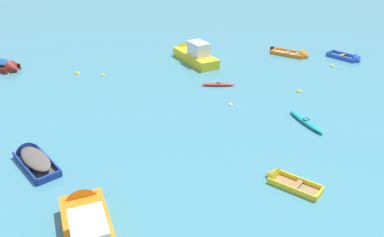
{
  "coord_description": "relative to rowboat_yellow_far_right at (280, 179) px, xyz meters",
  "views": [
    {
      "loc": [
        -2.11,
        -4.14,
        13.16
      ],
      "look_at": [
        0.0,
        20.82,
        0.15
      ],
      "focal_mm": 37.19,
      "sensor_mm": 36.0,
      "label": 1
    }
  ],
  "objects": [
    {
      "name": "rowboat_yellow_far_right",
      "position": [
        0.0,
        0.0,
        0.0
      ],
      "size": [
        3.06,
        2.89,
        1.03
      ],
      "color": "#99754C",
      "rests_on": "ground_plane"
    },
    {
      "name": "motor_launch_orange_cluster_inner",
      "position": [
        -9.85,
        -3.51,
        0.49
      ],
      "size": [
        3.67,
        6.78,
        2.34
      ],
      "color": "orange",
      "rests_on": "ground_plane"
    },
    {
      "name": "rowboat_maroon_outer_right",
      "position": [
        -20.94,
        19.37,
        0.25
      ],
      "size": [
        4.64,
        3.7,
        1.47
      ],
      "color": "#99754C",
      "rests_on": "ground_plane"
    },
    {
      "name": "kayak_turquoise_near_right",
      "position": [
        3.69,
        6.47,
        0.02
      ],
      "size": [
        1.66,
        3.74,
        0.35
      ],
      "color": "teal",
      "rests_on": "ground_plane"
    },
    {
      "name": "kayak_red_back_row_center",
      "position": [
        -1.47,
        13.75,
        -0.02
      ],
      "size": [
        2.85,
        0.67,
        0.27
      ],
      "color": "red",
      "rests_on": "ground_plane"
    },
    {
      "name": "rowboat_blue_midfield_left",
      "position": [
        12.74,
        19.15,
        0.03
      ],
      "size": [
        3.07,
        3.5,
        1.19
      ],
      "color": "gray",
      "rests_on": "ground_plane"
    },
    {
      "name": "rowboat_deep_blue_far_back",
      "position": [
        -14.14,
        3.19,
        0.18
      ],
      "size": [
        3.59,
        4.26,
        1.33
      ],
      "color": "#4C4C51",
      "rests_on": "ground_plane"
    },
    {
      "name": "motor_launch_yellow_outer_left",
      "position": [
        -3.03,
        20.45,
        0.54
      ],
      "size": [
        4.39,
        6.69,
        2.49
      ],
      "color": "yellow",
      "rests_on": "ground_plane"
    },
    {
      "name": "rowboat_orange_back_row_left",
      "position": [
        7.86,
        20.78,
        0.02
      ],
      "size": [
        3.94,
        3.46,
        1.33
      ],
      "color": "beige",
      "rests_on": "ground_plane"
    },
    {
      "name": "mooring_buoy_central",
      "position": [
        4.99,
        11.91,
        -0.15
      ],
      "size": [
        0.38,
        0.38,
        0.38
      ],
      "primitive_type": "sphere",
      "color": "yellow",
      "rests_on": "ground_plane"
    },
    {
      "name": "mooring_buoy_between_boats_left",
      "position": [
        -13.94,
        17.63,
        -0.15
      ],
      "size": [
        0.45,
        0.45,
        0.45
      ],
      "primitive_type": "sphere",
      "color": "yellow",
      "rests_on": "ground_plane"
    },
    {
      "name": "mooring_buoy_far_field",
      "position": [
        -11.58,
        17.01,
        -0.15
      ],
      "size": [
        0.37,
        0.37,
        0.37
      ],
      "primitive_type": "sphere",
      "color": "yellow",
      "rests_on": "ground_plane"
    },
    {
      "name": "mooring_buoy_between_boats_right",
      "position": [
        -1.08,
        9.89,
        -0.15
      ],
      "size": [
        0.35,
        0.35,
        0.35
      ],
      "primitive_type": "sphere",
      "color": "silver",
      "rests_on": "ground_plane"
    },
    {
      "name": "mooring_buoy_outer_edge",
      "position": [
        10.14,
        17.55,
        -0.15
      ],
      "size": [
        0.41,
        0.41,
        0.41
      ],
      "primitive_type": "sphere",
      "color": "yellow",
      "rests_on": "ground_plane"
    }
  ]
}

